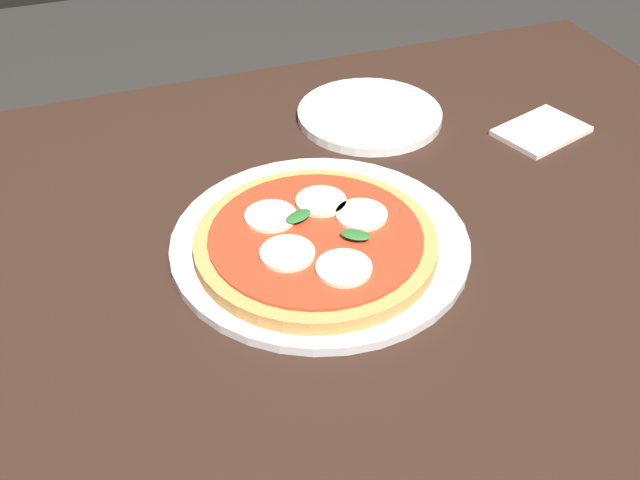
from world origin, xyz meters
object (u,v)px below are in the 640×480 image
(napkin, at_px, (541,131))
(dining_table, at_px, (305,297))
(serving_tray, at_px, (320,243))
(pizza, at_px, (318,241))
(plate_white, at_px, (370,115))

(napkin, bearing_deg, dining_table, -165.30)
(serving_tray, relative_size, pizza, 1.26)
(dining_table, height_order, plate_white, plate_white)
(plate_white, relative_size, napkin, 1.70)
(plate_white, bearing_deg, serving_tray, -124.10)
(plate_white, distance_m, napkin, 0.26)
(plate_white, xyz_separation_m, napkin, (0.22, -0.13, -0.00))
(pizza, height_order, napkin, pizza)
(dining_table, relative_size, pizza, 4.89)
(dining_table, distance_m, pizza, 0.13)
(serving_tray, xyz_separation_m, pizza, (-0.01, -0.02, 0.02))
(dining_table, distance_m, plate_white, 0.32)
(dining_table, distance_m, serving_tray, 0.11)
(serving_tray, bearing_deg, dining_table, 112.55)
(napkin, bearing_deg, serving_tray, -161.35)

